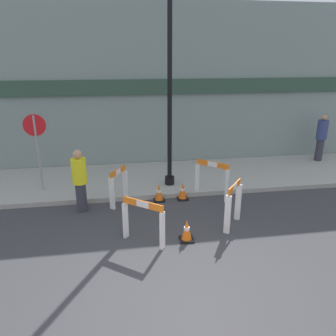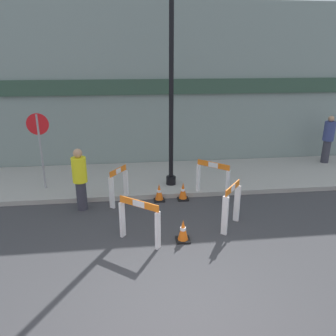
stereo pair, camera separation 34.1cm
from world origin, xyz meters
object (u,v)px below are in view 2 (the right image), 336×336
streetlamp_post (171,40)px  person_worker (80,178)px  stop_sign (40,139)px  person_pedestrian (328,138)px

streetlamp_post → person_worker: 4.29m
streetlamp_post → person_worker: bearing=-155.3°
stop_sign → person_pedestrian: (9.46, 1.34, -0.57)m
person_worker → streetlamp_post: bearing=33.9°
stop_sign → person_worker: stop_sign is taller
streetlamp_post → stop_sign: size_ratio=2.94×
streetlamp_post → person_pedestrian: size_ratio=3.80×
person_worker → person_pedestrian: bearing=26.6°
person_worker → person_pedestrian: size_ratio=0.97×
streetlamp_post → stop_sign: 4.50m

